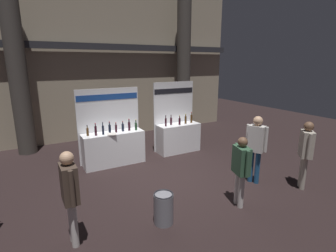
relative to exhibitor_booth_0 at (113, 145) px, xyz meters
name	(u,v)px	position (x,y,z in m)	size (l,w,h in m)	color
ground_plane	(166,180)	(0.89, -1.83, -0.61)	(24.00, 24.00, 0.00)	black
hall_colonnade	(108,57)	(0.89, 3.10, 2.70)	(11.68, 1.21, 6.75)	tan
exhibitor_booth_0	(113,145)	(0.00, 0.00, 0.00)	(1.96, 0.72, 2.34)	white
exhibitor_booth_1	(178,134)	(2.38, 0.04, 0.00)	(1.58, 0.66, 2.46)	white
trash_bin	(164,208)	(-0.09, -3.51, -0.29)	(0.39, 0.39, 0.64)	slate
visitor_1	(306,149)	(3.68, -3.90, 0.43)	(0.46, 0.47, 1.73)	#ADA393
visitor_2	(256,143)	(2.85, -3.08, 0.48)	(0.38, 0.52, 1.80)	navy
visitor_3	(70,190)	(-1.75, -3.27, 0.43)	(0.25, 0.61, 1.71)	silver
visitor_4	(241,165)	(1.69, -3.74, 0.34)	(0.36, 0.57, 1.59)	silver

